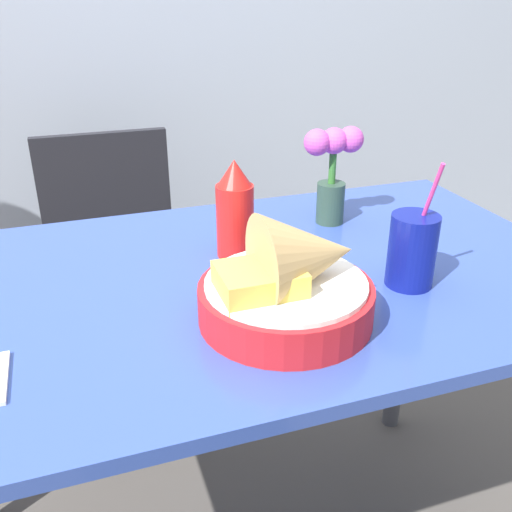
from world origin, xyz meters
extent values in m
cube|color=#334C9E|center=(0.00, 0.00, 0.76)|extent=(1.29, 0.75, 0.02)
cylinder|color=#4C4C51|center=(0.58, 0.32, 0.38)|extent=(0.05, 0.05, 0.75)
cylinder|color=black|center=(-0.35, 0.51, 0.22)|extent=(0.03, 0.03, 0.43)
cylinder|color=black|center=(0.01, 0.51, 0.22)|extent=(0.03, 0.03, 0.43)
cylinder|color=black|center=(-0.35, 0.87, 0.22)|extent=(0.03, 0.03, 0.43)
cylinder|color=black|center=(0.01, 0.87, 0.22)|extent=(0.03, 0.03, 0.43)
cube|color=black|center=(-0.17, 0.69, 0.44)|extent=(0.40, 0.40, 0.02)
cube|color=black|center=(-0.17, 0.88, 0.65)|extent=(0.40, 0.03, 0.40)
cylinder|color=red|center=(0.02, -0.16, 0.81)|extent=(0.27, 0.27, 0.06)
cylinder|color=white|center=(0.02, -0.16, 0.84)|extent=(0.25, 0.25, 0.01)
cone|color=tan|center=(0.05, -0.16, 0.88)|extent=(0.15, 0.15, 0.15)
cube|color=#E5C14C|center=(-0.03, -0.18, 0.86)|extent=(0.12, 0.10, 0.04)
cylinder|color=red|center=(0.01, 0.09, 0.85)|extent=(0.07, 0.07, 0.14)
cone|color=red|center=(0.01, 0.09, 0.94)|extent=(0.06, 0.06, 0.05)
cylinder|color=navy|center=(0.27, -0.12, 0.84)|extent=(0.08, 0.08, 0.13)
cylinder|color=black|center=(0.27, -0.12, 0.83)|extent=(0.08, 0.08, 0.11)
cylinder|color=#EA3884|center=(0.28, -0.12, 0.90)|extent=(0.01, 0.07, 0.21)
cylinder|color=#2D4738|center=(0.26, 0.18, 0.82)|extent=(0.06, 0.06, 0.09)
cylinder|color=#33722D|center=(0.26, 0.18, 0.91)|extent=(0.02, 0.02, 0.08)
sphere|color=#D14CB2|center=(0.26, 0.18, 0.96)|extent=(0.06, 0.06, 0.06)
sphere|color=#D14CB2|center=(0.22, 0.18, 0.96)|extent=(0.06, 0.06, 0.06)
sphere|color=#D14CB2|center=(0.30, 0.18, 0.96)|extent=(0.06, 0.06, 0.06)
camera|label=1|loc=(-0.27, -0.88, 1.25)|focal=40.00mm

